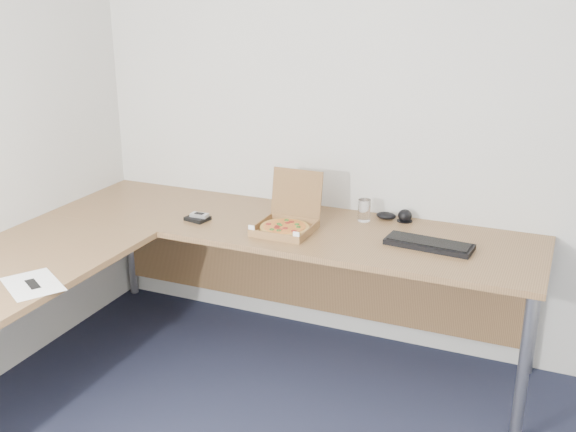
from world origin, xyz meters
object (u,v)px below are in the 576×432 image
at_px(desk, 189,249).
at_px(drinking_glass, 364,210).
at_px(pizza_box, 286,224).
at_px(keyboard, 429,244).
at_px(wallet, 198,218).

height_order(desk, drinking_glass, drinking_glass).
bearing_deg(drinking_glass, pizza_box, -136.56).
xyz_separation_m(desk, keyboard, (1.04, 0.40, 0.04)).
bearing_deg(pizza_box, desk, -135.28).
relative_size(desk, pizza_box, 8.03).
relative_size(desk, keyboard, 6.26).
relative_size(desk, drinking_glass, 22.19).
bearing_deg(keyboard, pizza_box, -170.08).
xyz_separation_m(drinking_glass, keyboard, (0.38, -0.23, -0.04)).
distance_m(pizza_box, drinking_glass, 0.43).
xyz_separation_m(drinking_glass, wallet, (-0.79, -0.33, -0.05)).
distance_m(desk, pizza_box, 0.49).
bearing_deg(desk, keyboard, 21.02).
bearing_deg(desk, wallet, 113.04).
xyz_separation_m(keyboard, wallet, (-1.17, -0.10, -0.00)).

